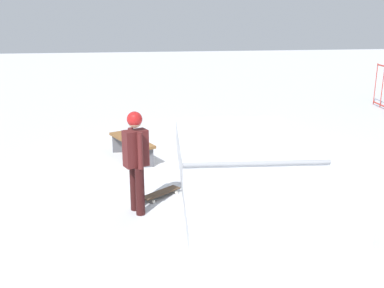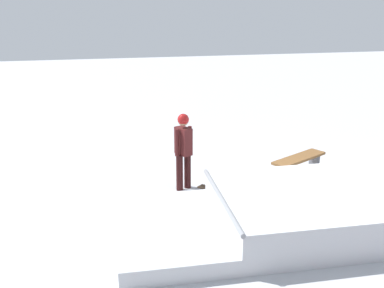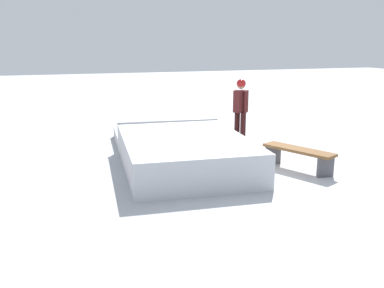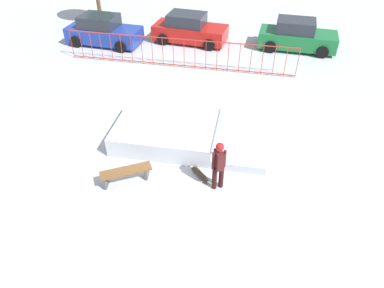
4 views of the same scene
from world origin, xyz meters
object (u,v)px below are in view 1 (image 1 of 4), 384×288
(skater, at_px, (136,155))
(skateboard, at_px, (161,193))
(park_bench, at_px, (132,144))
(skate_ramp, at_px, (243,160))

(skater, xyz_separation_m, skateboard, (-0.58, 0.43, -0.93))
(skater, xyz_separation_m, park_bench, (-2.86, -0.05, -0.65))
(skater, bearing_deg, park_bench, -112.10)
(skate_ramp, relative_size, park_bench, 3.45)
(skateboard, relative_size, park_bench, 0.47)
(skate_ramp, xyz_separation_m, skater, (1.49, -2.19, 0.69))
(skateboard, bearing_deg, skate_ramp, 169.33)
(skateboard, bearing_deg, skater, 15.50)
(park_bench, bearing_deg, skate_ramp, 58.51)
(park_bench, bearing_deg, skater, 0.99)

